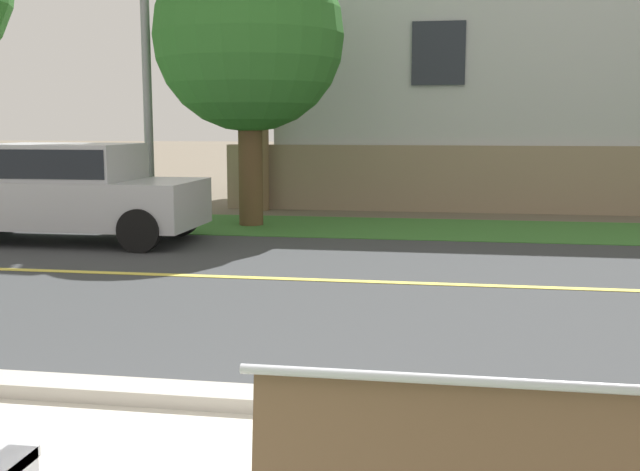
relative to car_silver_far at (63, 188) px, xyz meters
name	(u,v)px	position (x,y,z in m)	size (l,w,h in m)	color
ground_plane	(357,260)	(4.78, -0.90, -0.85)	(140.00, 140.00, 0.00)	#665B4C
curb_edge	(254,400)	(4.78, -6.55, -0.80)	(44.00, 0.30, 0.11)	#ADA89E
street_asphalt	(342,281)	(4.78, -2.40, -0.85)	(52.00, 8.00, 0.01)	#383A3D
road_centre_line	(342,281)	(4.78, -2.40, -0.84)	(48.00, 0.14, 0.01)	#E0CC4C
far_verge_grass	(379,228)	(4.78, 2.38, -0.85)	(48.00, 2.80, 0.02)	#38702D
car_silver_far	(63,188)	(0.00, 0.00, 0.00)	(4.30, 1.86, 1.54)	#B2B5BC
shade_tree_left	(254,21)	(2.54, 2.29, 2.79)	(3.40, 3.40, 5.62)	brown
garden_wall	(531,180)	(7.68, 5.24, -0.15)	(13.00, 0.36, 1.40)	gray
house_across_street	(561,62)	(8.59, 8.44, 2.49)	(13.80, 6.91, 6.59)	#B7BCC1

